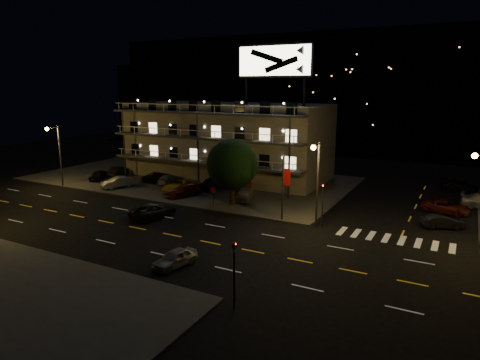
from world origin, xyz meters
The scene contains 26 objects.
ground centered at (0.00, 0.00, 0.00)m, with size 140.00×140.00×0.00m, color black.
curb_nw centered at (-14.00, 20.00, 0.07)m, with size 44.00×24.00×0.15m, color #373735.
motel centered at (-9.94, 23.88, 5.34)m, with size 28.00×13.80×18.10m.
hill_backdrop centered at (-5.94, 68.78, 11.55)m, with size 120.00×25.00×24.00m.
streetlight_nw centered at (-26.00, 7.94, 4.96)m, with size 0.44×1.92×8.00m.
streetlight_nc centered at (8.50, 7.94, 4.96)m, with size 0.44×1.92×8.00m.
signal_nw centered at (9.00, 8.50, 2.57)m, with size 0.20×0.27×4.60m.
signal_sw centered at (9.00, -8.50, 2.57)m, with size 0.20×0.27×4.60m.
banner_north centered at (5.09, 8.40, 3.43)m, with size 0.83×0.16×6.40m.
stop_sign centered at (-3.00, 8.57, 1.71)m, with size 0.91×0.11×2.61m.
tree centered at (-2.00, 10.88, 4.45)m, with size 5.75×5.54×7.24m.
lot_car_0 centered at (-24.48, 13.05, 0.79)m, with size 1.52×3.78×1.29m, color black.
lot_car_1 centered at (-18.87, 10.87, 0.84)m, with size 1.46×4.18×1.38m, color #96959B.
lot_car_2 centered at (-10.26, 12.90, 0.89)m, with size 2.46×5.33×1.48m, color gold.
lot_car_3 centered at (-8.81, 11.34, 0.83)m, with size 1.90×4.67×1.36m, color #5F1B0D.
lot_car_4 centered at (-1.68, 13.17, 0.84)m, with size 1.64×4.07×1.39m, color #96959B.
lot_car_5 centered at (-23.85, 16.42, 0.84)m, with size 1.47×4.22×1.39m, color black.
lot_car_6 centered at (-16.67, 16.30, 0.78)m, with size 2.08×4.51×1.25m, color black.
lot_car_7 centered at (-14.44, 15.82, 0.77)m, with size 1.74×4.28×1.24m, color #96959B.
lot_car_8 centered at (-7.65, 16.18, 0.92)m, with size 1.82×4.53×1.54m, color black.
lot_car_9 centered at (-3.89, 16.88, 0.89)m, with size 1.56×4.48×1.48m, color #5F1B0D.
side_car_0 centered at (19.03, 13.43, 0.62)m, with size 1.32×3.77×1.24m, color black.
side_car_1 centered at (18.97, 18.93, 0.64)m, with size 2.12×4.59×1.28m, color #5F1B0D.
side_car_3 centered at (19.97, 30.01, 0.74)m, with size 1.75×4.34×1.48m, color black.
road_car_east centered at (2.26, -5.30, 0.63)m, with size 1.48×3.68×1.25m, color #96959B.
road_car_west centered at (-6.84, 3.40, 0.70)m, with size 2.33×5.05×1.40m, color black.
Camera 1 is at (20.29, -28.85, 12.99)m, focal length 32.00 mm.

